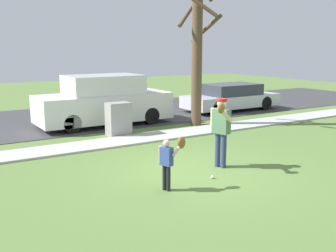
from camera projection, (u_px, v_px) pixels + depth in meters
ground_plane at (132, 142)px, 12.65m from camera, size 48.00×48.00×0.00m
sidewalk_strip at (130, 140)px, 12.73m from camera, size 36.00×1.20×0.06m
road_surface at (77, 117)px, 16.90m from camera, size 36.00×6.80×0.02m
person_adult at (221, 125)px, 9.73m from camera, size 0.65×0.78×1.71m
person_child at (170, 157)px, 8.25m from camera, size 0.57×0.37×1.12m
baseball at (212, 177)px, 9.09m from camera, size 0.07×0.07×0.07m
utility_cabinet at (118, 119)px, 13.40m from camera, size 0.76×0.53×1.12m
street_tree_near at (197, 47)px, 14.75m from camera, size 1.85×1.89×5.53m
parked_van_white at (104, 101)px, 15.16m from camera, size 5.00×1.95×1.88m
parked_sedan_silver at (231, 97)px, 18.70m from camera, size 4.60×1.80×1.23m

